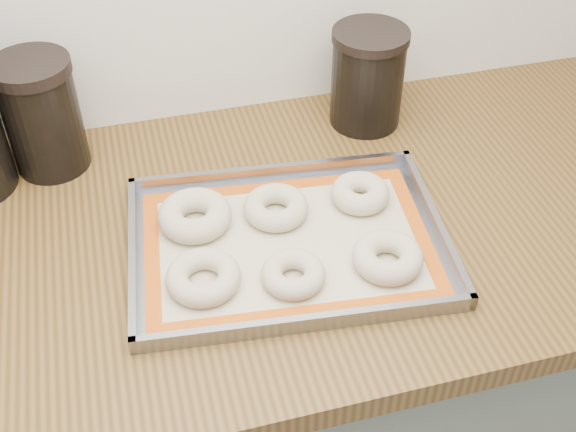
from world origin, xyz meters
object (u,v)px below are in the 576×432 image
object	(u,v)px
bagel_back_mid	(276,207)
bagel_back_right	(360,193)
bagel_back_left	(195,215)
canister_right	(368,77)
bagel_front_right	(388,257)
baking_tray	(288,243)
canister_mid	(42,115)
bagel_front_mid	(293,274)
bagel_front_left	(203,277)

from	to	relation	value
bagel_back_mid	bagel_back_right	distance (m)	0.13
bagel_back_left	canister_right	world-z (taller)	canister_right
bagel_front_right	baking_tray	bearing A→B (deg)	147.39
bagel_back_right	bagel_back_mid	bearing A→B (deg)	178.88
canister_mid	canister_right	size ratio (longest dim) A/B	1.09
canister_mid	bagel_front_mid	bearing A→B (deg)	-49.55
baking_tray	bagel_back_right	bearing A→B (deg)	25.23
bagel_front_left	bagel_back_right	xyz separation A→B (m)	(0.27, 0.11, 0.00)
bagel_front_left	canister_right	xyz separation A→B (m)	(0.35, 0.33, 0.07)
bagel_front_left	canister_mid	size ratio (longest dim) A/B	0.54
bagel_back_mid	canister_right	distance (m)	0.31
baking_tray	canister_mid	world-z (taller)	canister_mid
bagel_front_right	bagel_back_mid	distance (m)	0.19
bagel_back_left	baking_tray	bearing A→B (deg)	-31.56
baking_tray	canister_right	bearing A→B (deg)	52.05
bagel_front_mid	bagel_back_left	distance (m)	0.19
baking_tray	canister_right	distance (m)	0.36
bagel_back_mid	canister_right	bearing A→B (deg)	44.29
bagel_front_left	bagel_back_left	xyz separation A→B (m)	(0.01, 0.13, 0.00)
bagel_back_left	bagel_back_mid	xyz separation A→B (m)	(0.12, -0.01, -0.00)
bagel_back_mid	canister_mid	distance (m)	0.41
bagel_back_mid	canister_mid	world-z (taller)	canister_mid
bagel_back_mid	canister_mid	bearing A→B (deg)	144.95
canister_right	bagel_back_mid	bearing A→B (deg)	-135.71
bagel_front_right	bagel_back_right	distance (m)	0.14
bagel_front_left	bagel_front_mid	world-z (taller)	bagel_front_left
baking_tray	bagel_back_mid	xyz separation A→B (m)	(-0.00, 0.07, 0.01)
bagel_back_right	canister_right	bearing A→B (deg)	68.63
bagel_front_left	bagel_back_left	bearing A→B (deg)	85.65
bagel_front_mid	bagel_back_right	size ratio (longest dim) A/B	0.98
bagel_front_right	canister_mid	bearing A→B (deg)	140.41
canister_right	bagel_front_mid	bearing A→B (deg)	-123.06
baking_tray	bagel_back_mid	distance (m)	0.07
bagel_front_mid	bagel_back_right	bearing A→B (deg)	43.35
bagel_back_left	bagel_back_mid	distance (m)	0.12
bagel_back_left	bagel_back_right	world-z (taller)	bagel_back_left
bagel_front_left	bagel_front_right	bearing A→B (deg)	-6.74
baking_tray	bagel_back_left	distance (m)	0.15
bagel_back_left	canister_mid	size ratio (longest dim) A/B	0.58
baking_tray	canister_mid	size ratio (longest dim) A/B	2.54
bagel_front_mid	bagel_back_right	distance (m)	0.20
bagel_front_left	bagel_back_mid	bearing A→B (deg)	40.86
baking_tray	bagel_front_left	distance (m)	0.14
canister_right	baking_tray	bearing A→B (deg)	-127.95
bagel_back_left	bagel_back_mid	world-z (taller)	bagel_back_left
bagel_front_mid	bagel_front_left	bearing A→B (deg)	168.01
bagel_front_right	bagel_back_mid	bearing A→B (deg)	130.98
baking_tray	bagel_front_mid	world-z (taller)	bagel_front_mid
bagel_front_mid	canister_mid	distance (m)	0.49
bagel_front_left	canister_mid	bearing A→B (deg)	119.37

